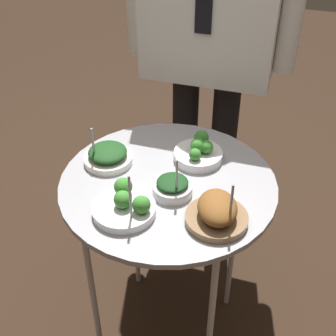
{
  "coord_description": "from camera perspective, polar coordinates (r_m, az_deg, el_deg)",
  "views": [
    {
      "loc": [
        0.32,
        -1.03,
        1.63
      ],
      "look_at": [
        0.0,
        0.0,
        0.8
      ],
      "focal_mm": 50.0,
      "sensor_mm": 36.0,
      "label": 1
    }
  ],
  "objects": [
    {
      "name": "ground_plane",
      "position": [
        1.96,
        0.0,
        -19.02
      ],
      "size": [
        8.0,
        8.0,
        0.0
      ],
      "primitive_type": "plane",
      "color": "black"
    },
    {
      "name": "serving_cart",
      "position": [
        1.43,
        0.0,
        -3.48
      ],
      "size": [
        0.65,
        0.65,
        0.75
      ],
      "color": "#939399",
      "rests_on": "ground_plane"
    },
    {
      "name": "bowl_spinach_near_rim",
      "position": [
        1.47,
        -7.34,
        1.49
      ],
      "size": [
        0.15,
        0.15,
        0.13
      ],
      "color": "silver",
      "rests_on": "serving_cart"
    },
    {
      "name": "bowl_broccoli_front_center",
      "position": [
        1.47,
        3.78,
        1.94
      ],
      "size": [
        0.15,
        0.15,
        0.08
      ],
      "color": "silver",
      "rests_on": "serving_cart"
    },
    {
      "name": "bowl_spinach_back_right",
      "position": [
        1.34,
        0.55,
        -2.34
      ],
      "size": [
        0.12,
        0.12,
        0.14
      ],
      "color": "silver",
      "rests_on": "serving_cart"
    },
    {
      "name": "bowl_broccoli_far_rim",
      "position": [
        1.28,
        -5.18,
        -4.54
      ],
      "size": [
        0.18,
        0.18,
        0.16
      ],
      "color": "silver",
      "rests_on": "serving_cart"
    },
    {
      "name": "bowl_roast_mid_left",
      "position": [
        1.25,
        6.0,
        -5.4
      ],
      "size": [
        0.17,
        0.17,
        0.16
      ],
      "color": "brown",
      "rests_on": "serving_cart"
    },
    {
      "name": "waiter_figure",
      "position": [
        1.72,
        5.27,
        18.44
      ],
      "size": [
        0.63,
        0.24,
        1.7
      ],
      "color": "black",
      "rests_on": "ground_plane"
    }
  ]
}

